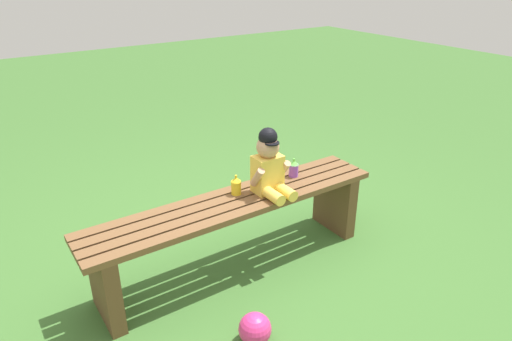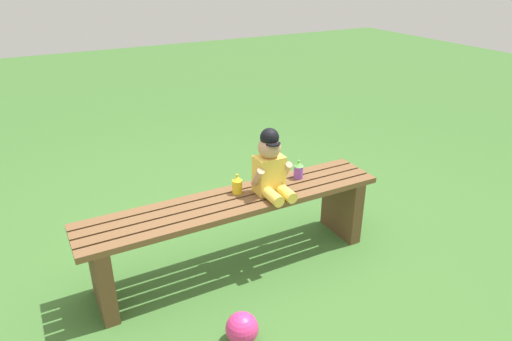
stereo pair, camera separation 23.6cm
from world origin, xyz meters
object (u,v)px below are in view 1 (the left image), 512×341
at_px(sippy_cup_left, 236,185).
at_px(sippy_cup_right, 294,168).
at_px(child_figure, 269,165).
at_px(park_bench, 236,221).
at_px(toy_ball, 255,329).

distance_m(sippy_cup_left, sippy_cup_right, 0.44).
bearing_deg(child_figure, park_bench, 172.54).
height_order(sippy_cup_right, toy_ball, sippy_cup_right).
bearing_deg(sippy_cup_left, child_figure, -26.82).
relative_size(child_figure, sippy_cup_left, 3.26).
xyz_separation_m(park_bench, sippy_cup_right, (0.48, 0.06, 0.21)).
relative_size(child_figure, toy_ball, 2.43).
bearing_deg(sippy_cup_right, sippy_cup_left, 180.00).
xyz_separation_m(park_bench, sippy_cup_left, (0.04, 0.06, 0.21)).
relative_size(park_bench, child_figure, 4.58).
distance_m(child_figure, toy_ball, 0.92).
bearing_deg(toy_ball, child_figure, 49.39).
height_order(park_bench, toy_ball, park_bench).
xyz_separation_m(sippy_cup_right, toy_ball, (-0.73, -0.64, -0.45)).
xyz_separation_m(sippy_cup_left, toy_ball, (-0.30, -0.64, -0.45)).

